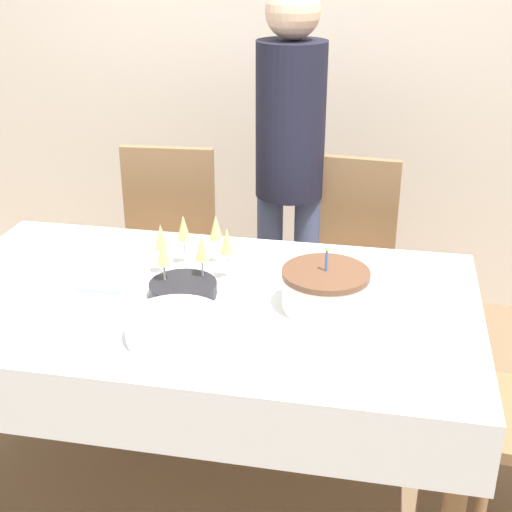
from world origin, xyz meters
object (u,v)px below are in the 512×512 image
(dining_chair_far_right, at_px, (342,266))
(birthday_cake, at_px, (325,289))
(dining_chair_far_left, at_px, (165,252))
(plate_stack_dessert, at_px, (184,288))
(plate_stack_main, at_px, (174,327))
(person_standing, at_px, (290,150))
(champagne_tray, at_px, (193,255))

(dining_chair_far_right, height_order, birthday_cake, dining_chair_far_right)
(dining_chair_far_left, xyz_separation_m, plate_stack_dessert, (0.33, -0.80, 0.25))
(dining_chair_far_right, bearing_deg, plate_stack_dessert, -118.53)
(dining_chair_far_left, distance_m, plate_stack_dessert, 0.90)
(dining_chair_far_left, height_order, plate_stack_main, dining_chair_far_left)
(dining_chair_far_left, height_order, dining_chair_far_right, same)
(dining_chair_far_right, bearing_deg, person_standing, 155.82)
(dining_chair_far_right, xyz_separation_m, person_standing, (-0.24, 0.11, 0.45))
(plate_stack_main, bearing_deg, plate_stack_dessert, 100.90)
(dining_chair_far_left, distance_m, champagne_tray, 0.81)
(dining_chair_far_left, bearing_deg, birthday_cake, -46.22)
(birthday_cake, xyz_separation_m, plate_stack_main, (-0.39, -0.25, -0.03))
(champagne_tray, xyz_separation_m, plate_stack_main, (0.05, -0.38, -0.05))
(champagne_tray, distance_m, person_standing, 0.82)
(birthday_cake, relative_size, person_standing, 0.16)
(plate_stack_dessert, bearing_deg, champagne_tray, 91.97)
(plate_stack_dessert, bearing_deg, plate_stack_main, -79.10)
(dining_chair_far_right, relative_size, plate_stack_dessert, 4.57)
(plate_stack_main, distance_m, person_standing, 1.18)
(dining_chair_far_right, distance_m, person_standing, 0.52)
(dining_chair_far_left, bearing_deg, dining_chair_far_right, -0.00)
(birthday_cake, bearing_deg, person_standing, 105.18)
(dining_chair_far_left, xyz_separation_m, person_standing, (0.52, 0.11, 0.45))
(dining_chair_far_right, distance_m, plate_stack_main, 1.15)
(champagne_tray, bearing_deg, dining_chair_far_left, 115.70)
(plate_stack_main, height_order, plate_stack_dessert, plate_stack_main)
(plate_stack_dessert, height_order, person_standing, person_standing)
(dining_chair_far_right, xyz_separation_m, birthday_cake, (0.00, -0.80, 0.29))
(birthday_cake, distance_m, plate_stack_dessert, 0.44)
(champagne_tray, relative_size, person_standing, 0.22)
(plate_stack_dessert, relative_size, person_standing, 0.13)
(birthday_cake, bearing_deg, plate_stack_dessert, -179.87)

